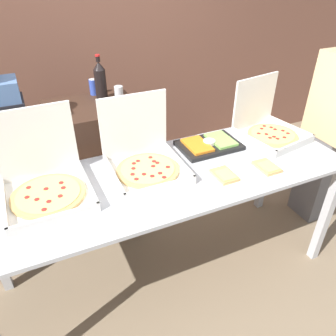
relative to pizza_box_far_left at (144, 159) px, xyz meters
name	(u,v)px	position (x,y,z in m)	size (l,w,h in m)	color
ground_plane	(168,270)	(0.11, -0.12, -0.99)	(16.00, 16.00, 0.00)	#847056
brick_wall_behind	(94,40)	(0.11, 1.58, 0.41)	(10.00, 0.06, 2.80)	brown
buffet_table	(168,188)	(0.11, -0.12, -0.19)	(2.38, 0.81, 0.91)	#B7BABF
pizza_box_far_left	(144,159)	(0.00, 0.00, 0.00)	(0.45, 0.47, 0.45)	silver
pizza_box_near_left	(45,182)	(-0.61, 0.00, 0.00)	(0.48, 0.50, 0.47)	silver
pizza_box_far_right	(268,127)	(1.02, 0.04, 0.00)	(0.49, 0.50, 0.42)	silver
paper_plate_front_center	(267,167)	(0.72, -0.33, -0.07)	(0.22, 0.22, 0.03)	white
paper_plate_front_right	(224,176)	(0.42, -0.29, -0.07)	(0.25, 0.25, 0.03)	white
veggie_tray	(209,144)	(0.53, 0.08, -0.06)	(0.43, 0.29, 0.05)	black
sideboard_podium	(99,169)	(-0.17, 0.66, -0.42)	(0.67, 0.54, 1.13)	#382319
soda_bottle	(100,80)	(-0.06, 0.75, 0.29)	(0.09, 0.09, 0.34)	black
soda_can_silver	(119,94)	(0.05, 0.63, 0.20)	(0.07, 0.07, 0.12)	silver
soda_can_colored	(94,87)	(-0.09, 0.87, 0.20)	(0.07, 0.07, 0.12)	#334CB2
person_server_vest	(4,156)	(-0.82, 0.54, -0.07)	(0.42, 0.24, 1.64)	black
person_guest_cap	(330,127)	(1.61, -0.02, -0.10)	(0.22, 0.40, 1.70)	slate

